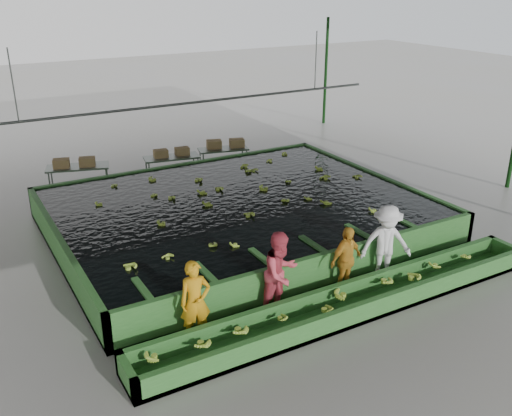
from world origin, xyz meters
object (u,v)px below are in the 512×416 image
worker_b (281,273)px  worker_d (386,243)px  packing_table_mid (172,168)px  box_stack_mid (172,156)px  box_stack_left (75,167)px  flotation_tank (239,214)px  box_stack_right (226,147)px  packing_table_left (79,179)px  sorting_trough (351,303)px  worker_a (195,301)px  worker_c (346,260)px  packing_table_right (223,159)px

worker_b → worker_d: size_ratio=0.99×
packing_table_mid → box_stack_mid: size_ratio=1.54×
worker_b → box_stack_left: bearing=88.1°
flotation_tank → box_stack_right: bearing=66.8°
worker_b → packing_table_mid: size_ratio=0.98×
worker_b → packing_table_left: 9.83m
sorting_trough → worker_b: bearing=148.2°
worker_a → worker_c: size_ratio=1.06×
worker_c → packing_table_right: worker_c is taller
worker_d → box_stack_left: 10.79m
worker_a → packing_table_left: size_ratio=0.85×
packing_table_left → packing_table_mid: packing_table_left is taller
sorting_trough → box_stack_right: (2.20, 10.23, 0.58)m
worker_b → packing_table_mid: 9.32m
box_stack_mid → packing_table_left: bearing=173.6°
worker_a → packing_table_right: worker_a is taller
worker_b → packing_table_left: worker_b is taller
worker_a → worker_b: 1.97m
packing_table_right → box_stack_right: (0.13, 0.06, 0.41)m
flotation_tank → worker_a: (-3.26, -4.30, 0.40)m
worker_b → worker_d: bearing=-13.7°
worker_c → box_stack_mid: size_ratio=1.29×
packing_table_right → box_stack_left: 5.39m
flotation_tank → box_stack_left: size_ratio=7.49×
packing_table_right → box_stack_mid: box_stack_mid is taller
worker_a → box_stack_left: size_ratio=1.28×
worker_c → packing_table_right: 9.52m
box_stack_left → packing_table_mid: bearing=-6.7°
sorting_trough → packing_table_left: bearing=107.0°
worker_a → packing_table_right: (5.33, 9.38, -0.44)m
flotation_tank → worker_b: bearing=-106.7°
worker_a → box_stack_mid: 9.83m
packing_table_right → box_stack_right: size_ratio=1.30×
flotation_tank → packing_table_left: (-3.19, 5.33, 0.01)m
flotation_tank → sorting_trough: flotation_tank is taller
flotation_tank → worker_d: size_ratio=5.30×
sorting_trough → packing_table_mid: 10.03m
worker_d → packing_table_left: 10.77m
packing_table_right → box_stack_right: bearing=24.2°
sorting_trough → worker_c: bearing=60.7°
packing_table_left → box_stack_mid: (3.19, -0.36, 0.42)m
sorting_trough → packing_table_left: (-3.19, 10.43, 0.21)m
flotation_tank → worker_d: bearing=-69.4°
worker_a → box_stack_right: (5.46, 9.43, -0.02)m
worker_b → worker_a: bearing=166.3°
packing_table_right → box_stack_mid: size_ratio=1.46×
worker_d → packing_table_mid: worker_d is taller
sorting_trough → packing_table_right: 10.39m
worker_a → worker_c: 3.71m
sorting_trough → box_stack_left: size_ratio=7.49×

